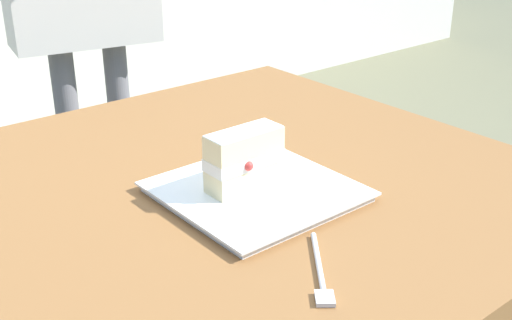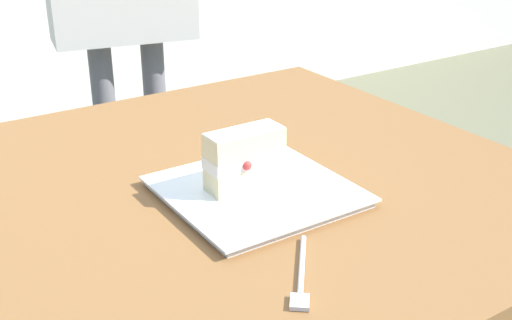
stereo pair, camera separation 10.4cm
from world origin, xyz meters
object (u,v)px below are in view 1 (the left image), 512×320
Objects in this scene: dessert_plate at (256,192)px; cake_slice at (244,159)px; patio_table at (187,245)px; dessert_fork at (320,272)px.

dessert_plate is 0.06m from cake_slice.
patio_table is 4.25× the size of dessert_plate.
dessert_fork is at bearing 91.36° from patio_table.
patio_table is 9.33× the size of cake_slice.
patio_table is at bearing -42.93° from dessert_plate.
dessert_fork is (-0.01, 0.31, 0.10)m from patio_table.
dessert_plate is 2.02× the size of dessert_fork.
cake_slice is at bearing -51.66° from dessert_plate.
cake_slice is 0.92× the size of dessert_fork.
cake_slice is (-0.08, 0.07, 0.16)m from patio_table.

